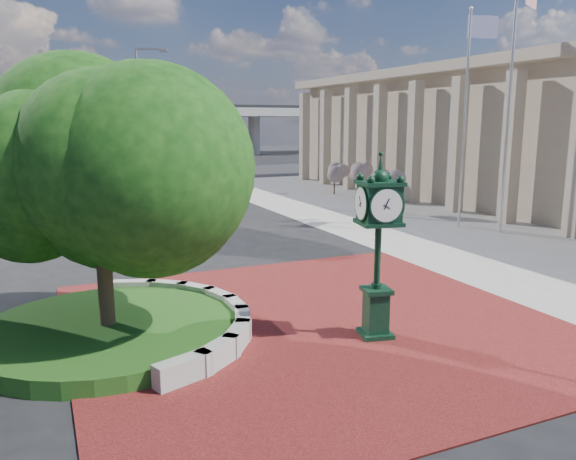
# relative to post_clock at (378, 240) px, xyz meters

# --- Properties ---
(ground) EXTENTS (200.00, 200.00, 0.00)m
(ground) POSITION_rel_post_clock_xyz_m (-0.92, 2.46, -2.42)
(ground) COLOR black
(ground) RESTS_ON ground
(plaza) EXTENTS (12.00, 12.00, 0.04)m
(plaza) POSITION_rel_post_clock_xyz_m (-0.92, 1.46, -2.40)
(plaza) COLOR maroon
(plaza) RESTS_ON ground
(sidewalk) EXTENTS (20.00, 50.00, 0.04)m
(sidewalk) POSITION_rel_post_clock_xyz_m (15.08, 12.46, -2.40)
(sidewalk) COLOR #9E9B93
(sidewalk) RESTS_ON ground
(planter_wall) EXTENTS (2.96, 6.77, 0.54)m
(planter_wall) POSITION_rel_post_clock_xyz_m (-3.63, 2.46, -2.15)
(planter_wall) COLOR #9E9B93
(planter_wall) RESTS_ON ground
(grass_bed) EXTENTS (6.10, 6.10, 0.40)m
(grass_bed) POSITION_rel_post_clock_xyz_m (-5.92, 2.46, -2.22)
(grass_bed) COLOR #124113
(grass_bed) RESTS_ON ground
(civic_building) EXTENTS (17.35, 44.00, 8.60)m
(civic_building) POSITION_rel_post_clock_xyz_m (22.68, 14.46, 1.91)
(civic_building) COLOR tan
(civic_building) RESTS_ON ground
(overpass) EXTENTS (90.00, 12.00, 7.50)m
(overpass) POSITION_rel_post_clock_xyz_m (-1.14, 72.46, 4.12)
(overpass) COLOR #9E9B93
(overpass) RESTS_ON ground
(tree_planter) EXTENTS (5.20, 5.20, 6.33)m
(tree_planter) POSITION_rel_post_clock_xyz_m (-5.92, 2.46, 1.31)
(tree_planter) COLOR #38281C
(tree_planter) RESTS_ON ground
(tree_street) EXTENTS (4.40, 4.40, 5.45)m
(tree_street) POSITION_rel_post_clock_xyz_m (-4.92, 20.46, 0.82)
(tree_street) COLOR #38281C
(tree_street) RESTS_ON ground
(post_clock) EXTENTS (1.06, 1.06, 4.40)m
(post_clock) POSITION_rel_post_clock_xyz_m (0.00, 0.00, 0.00)
(post_clock) COLOR black
(post_clock) RESTS_ON ground
(parked_car) EXTENTS (2.94, 4.54, 1.44)m
(parked_car) POSITION_rel_post_clock_xyz_m (-0.95, 42.67, -1.70)
(parked_car) COLOR #550C0F
(parked_car) RESTS_ON ground
(flagpole_a) EXTENTS (1.72, 0.82, 11.61)m
(flagpole_a) POSITION_rel_post_clock_xyz_m (12.34, 8.59, 3.53)
(flagpole_a) COLOR silver
(flagpole_a) RESTS_ON ground
(flagpole_b) EXTENTS (1.59, 0.40, 10.34)m
(flagpole_b) POSITION_rel_post_clock_xyz_m (11.60, 10.57, 2.88)
(flagpole_b) COLOR silver
(flagpole_b) RESTS_ON ground
(street_lamp_near) EXTENTS (2.24, 0.92, 10.28)m
(street_lamp_near) POSITION_rel_post_clock_xyz_m (0.04, 31.38, 3.61)
(street_lamp_near) COLOR slate
(street_lamp_near) RESTS_ON ground
(street_lamp_far) EXTENTS (1.89, 0.36, 8.43)m
(street_lamp_far) POSITION_rel_post_clock_xyz_m (-2.37, 41.88, 2.53)
(street_lamp_far) COLOR slate
(street_lamp_far) RESTS_ON ground
(shrub_near) EXTENTS (1.20, 1.20, 2.20)m
(shrub_near) POSITION_rel_post_clock_xyz_m (10.80, 15.72, -0.82)
(shrub_near) COLOR #38281C
(shrub_near) RESTS_ON ground
(shrub_mid) EXTENTS (1.20, 1.20, 2.20)m
(shrub_mid) POSITION_rel_post_clock_xyz_m (12.61, 21.53, -0.82)
(shrub_mid) COLOR #38281C
(shrub_mid) RESTS_ON ground
(shrub_far) EXTENTS (1.20, 1.20, 2.20)m
(shrub_far) POSITION_rel_post_clock_xyz_m (12.00, 24.12, -0.82)
(shrub_far) COLOR #38281C
(shrub_far) RESTS_ON ground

